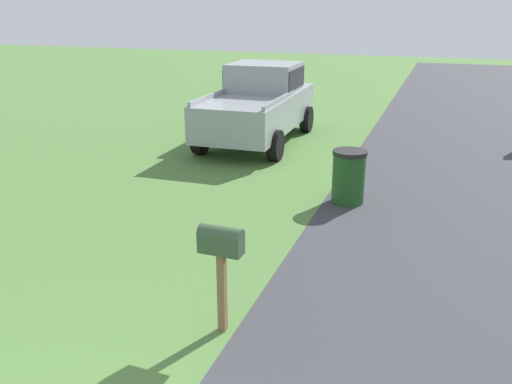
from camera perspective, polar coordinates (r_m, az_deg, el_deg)
The scene contains 3 objects.
mailbox at distance 5.99m, azimuth -3.75°, elevation -6.01°, with size 0.23×0.51×1.32m.
pickup_truck at distance 14.89m, azimuth 0.40°, elevation 9.66°, with size 5.06×2.34×2.09m.
trash_bin at distance 10.33m, azimuth 9.85°, elevation 1.63°, with size 0.65×0.65×1.03m.
Camera 1 is at (-1.54, -2.71, 3.62)m, focal length 37.51 mm.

